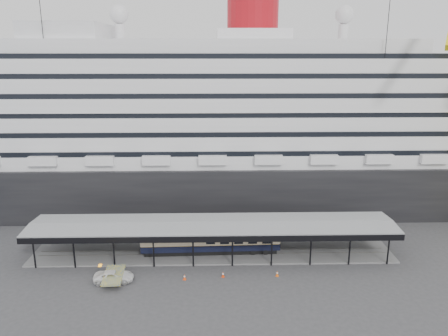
{
  "coord_description": "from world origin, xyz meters",
  "views": [
    {
      "loc": [
        0.29,
        -57.75,
        30.65
      ],
      "look_at": [
        1.81,
        8.0,
        13.12
      ],
      "focal_mm": 35.0,
      "sensor_mm": 36.0,
      "label": 1
    }
  ],
  "objects": [
    {
      "name": "ground",
      "position": [
        0.0,
        0.0,
        0.0
      ],
      "size": [
        200.0,
        200.0,
        0.0
      ],
      "primitive_type": "plane",
      "color": "#363638",
      "rests_on": "ground"
    },
    {
      "name": "cruise_ship",
      "position": [
        0.05,
        32.0,
        18.35
      ],
      "size": [
        130.0,
        30.0,
        43.9
      ],
      "color": "black",
      "rests_on": "ground"
    },
    {
      "name": "platform_canopy",
      "position": [
        0.0,
        5.0,
        2.36
      ],
      "size": [
        56.0,
        9.18,
        5.3
      ],
      "color": "slate",
      "rests_on": "ground"
    },
    {
      "name": "port_truck",
      "position": [
        -13.64,
        -3.26,
        0.75
      ],
      "size": [
        5.57,
        2.86,
        1.5
      ],
      "primitive_type": "imported",
      "rotation": [
        0.0,
        0.0,
        1.64
      ],
      "color": "white",
      "rests_on": "ground"
    },
    {
      "name": "pullman_carriage",
      "position": [
        -0.34,
        5.0,
        2.56
      ],
      "size": [
        21.5,
        3.39,
        21.04
      ],
      "rotation": [
        0.0,
        0.0,
        0.03
      ],
      "color": "black",
      "rests_on": "ground"
    },
    {
      "name": "traffic_cone_left",
      "position": [
        1.43,
        -2.42,
        0.4
      ],
      "size": [
        0.52,
        0.52,
        0.81
      ],
      "rotation": [
        0.0,
        0.0,
        -0.28
      ],
      "color": "red",
      "rests_on": "ground"
    },
    {
      "name": "traffic_cone_mid",
      "position": [
        -3.94,
        -3.03,
        0.41
      ],
      "size": [
        0.49,
        0.49,
        0.83
      ],
      "rotation": [
        0.0,
        0.0,
        -0.17
      ],
      "color": "#EF450D",
      "rests_on": "ground"
    },
    {
      "name": "traffic_cone_right",
      "position": [
        9.09,
        -2.34,
        0.4
      ],
      "size": [
        0.55,
        0.55,
        0.81
      ],
      "rotation": [
        0.0,
        0.0,
        -0.39
      ],
      "color": "orange",
      "rests_on": "ground"
    }
  ]
}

